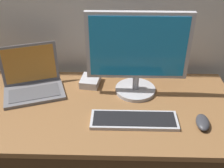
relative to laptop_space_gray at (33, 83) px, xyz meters
The scene contains 6 objects.
desk 0.50m from the laptop_space_gray, 21.02° to the right, with size 1.53×0.71×0.75m.
laptop_space_gray is the anchor object (origin of this frame).
external_monitor 0.62m from the laptop_space_gray, ahead, with size 0.55×0.23×0.48m.
wired_keyboard 0.63m from the laptop_space_gray, 24.33° to the right, with size 0.43×0.14×0.02m.
computer_mouse 0.95m from the laptop_space_gray, 16.99° to the right, with size 0.07×0.12×0.04m, color #38383D.
external_drive_box 0.33m from the laptop_space_gray, 14.11° to the left, with size 0.11×0.13×0.04m, color silver.
Camera 1 is at (0.12, -1.17, 1.64)m, focal length 43.63 mm.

